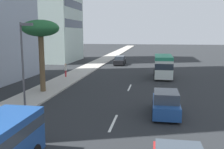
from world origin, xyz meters
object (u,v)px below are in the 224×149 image
Objects in this scene: car_fifth at (166,104)px; minibus_third at (163,66)px; car_second at (120,61)px; palm_tree at (41,31)px; pedestrian_mid_block at (66,69)px; street_lamp at (24,56)px; pedestrian_near_lamp at (42,79)px.

minibus_third is at bearing -1.09° from car_fifth.
car_second is 24.16m from palm_tree.
palm_tree is (-23.20, 4.36, 5.15)m from car_second.
pedestrian_mid_block is at bearing 42.09° from car_fifth.
palm_tree is (5.02, 11.36, 5.09)m from car_fifth.
street_lamp reaches higher than car_fifth.
car_fifth is at bearing 13.93° from car_second.
street_lamp is at bearing -172.46° from pedestrian_mid_block.
minibus_third is at bearing -79.96° from pedestrian_mid_block.
car_second is 15.76m from pedestrian_mid_block.
palm_tree is at bearing 12.87° from street_lamp.
car_second is at bearing 22.12° from pedestrian_near_lamp.
palm_tree is at bearing -10.66° from car_second.
palm_tree is at bearing -176.03° from pedestrian_mid_block.
palm_tree reaches higher than minibus_third.
pedestrian_near_lamp is at bearing 62.76° from car_fifth.
minibus_third is at bearing -47.95° from palm_tree.
pedestrian_near_lamp is 1.03× the size of pedestrian_mid_block.
car_fifth is at bearing -113.84° from palm_tree.
pedestrian_near_lamp is at bearing 15.48° from street_lamp.
palm_tree reaches higher than street_lamp.
pedestrian_mid_block reaches higher than car_fifth.
pedestrian_mid_block is at bearing -18.48° from car_second.
car_second is 0.67× the size of palm_tree.
car_second is at bearing -18.88° from pedestrian_mid_block.
street_lamp reaches higher than pedestrian_near_lamp.
palm_tree is at bearing 66.16° from car_fifth.
car_second is 2.67× the size of pedestrian_mid_block.
minibus_third is 1.40× the size of car_fifth.
pedestrian_mid_block is (-2.26, 12.29, -0.48)m from minibus_third.
pedestrian_near_lamp reaches higher than car_fifth.
minibus_third is 16.29m from palm_tree.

